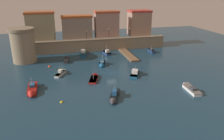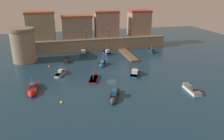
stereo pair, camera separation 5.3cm
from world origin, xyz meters
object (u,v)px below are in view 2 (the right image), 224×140
moored_boat_9 (94,77)px  moored_boat_5 (189,88)px  quay_lamp_0 (55,35)px  mooring_buoy_2 (49,67)px  quay_lamp_3 (130,31)px  moored_boat_10 (61,73)px  fortress_tower (23,45)px  moored_boat_0 (106,52)px  moored_boat_3 (151,50)px  moored_boat_7 (83,53)px  moored_boat_1 (32,90)px  moored_boat_2 (67,60)px  moored_boat_6 (135,73)px  quay_lamp_2 (109,32)px  moored_boat_4 (114,97)px  mooring_buoy_1 (61,102)px  mooring_buoy_0 (60,70)px  quay_lamp_1 (86,33)px

moored_boat_9 → moored_boat_5: bearing=-102.9°
quay_lamp_0 → mooring_buoy_2: quay_lamp_0 is taller
quay_lamp_3 → moored_boat_10: (-24.29, -19.98, -5.94)m
fortress_tower → moored_boat_0: bearing=5.9°
moored_boat_3 → moored_boat_7: size_ratio=0.82×
moored_boat_0 → moored_boat_1: bearing=128.8°
moored_boat_2 → mooring_buoy_2: size_ratio=7.24×
moored_boat_3 → mooring_buoy_2: size_ratio=7.20×
moored_boat_6 → moored_boat_9: size_ratio=0.94×
moored_boat_3 → moored_boat_9: size_ratio=0.90×
quay_lamp_3 → moored_boat_0: (-9.42, -4.49, -5.89)m
fortress_tower → quay_lamp_2: size_ratio=2.93×
moored_boat_2 → moored_boat_3: bearing=-73.2°
moored_boat_7 → moored_boat_9: bearing=-172.4°
moored_boat_4 → mooring_buoy_1: (-9.96, 1.01, -0.47)m
moored_boat_0 → moored_boat_3: moored_boat_0 is taller
quay_lamp_0 → moored_boat_2: size_ratio=0.56×
quay_lamp_2 → moored_boat_9: quay_lamp_2 is taller
moored_boat_4 → mooring_buoy_1: 10.02m
mooring_buoy_0 → quay_lamp_3: bearing=34.5°
quay_lamp_1 → quay_lamp_3: quay_lamp_3 is taller
moored_boat_0 → moored_boat_9: size_ratio=0.84×
fortress_tower → mooring_buoy_2: 10.69m
quay_lamp_0 → moored_boat_0: 17.56m
mooring_buoy_0 → moored_boat_9: bearing=-45.1°
moored_boat_1 → mooring_buoy_1: moored_boat_1 is taller
moored_boat_7 → quay_lamp_0: bearing=78.7°
moored_boat_4 → moored_boat_0: bearing=-167.4°
quay_lamp_1 → mooring_buoy_1: 36.88m
quay_lamp_1 → mooring_buoy_1: size_ratio=5.11×
moored_boat_2 → moored_boat_4: bearing=-154.9°
moored_boat_7 → mooring_buoy_2: 15.02m
fortress_tower → moored_boat_0: 25.38m
quay_lamp_2 → moored_boat_10: (-16.98, -19.98, -5.98)m
quay_lamp_3 → moored_boat_1: size_ratio=0.47×
moored_boat_2 → moored_boat_5: 35.75m
quay_lamp_1 → moored_boat_1: bearing=-117.9°
moored_boat_7 → moored_boat_6: bearing=-146.6°
quay_lamp_1 → mooring_buoy_1: (-9.67, -35.05, -6.18)m
quay_lamp_0 → moored_boat_3: 32.41m
moored_boat_0 → moored_boat_6: (3.06, -20.07, -0.03)m
quay_lamp_0 → moored_boat_9: bearing=-70.9°
moored_boat_6 → moored_boat_9: (-10.44, -0.29, -0.18)m
quay_lamp_3 → moored_boat_1: (-30.48, -29.13, -5.86)m
quay_lamp_1 → moored_boat_7: quay_lamp_1 is taller
fortress_tower → moored_boat_0: (24.85, 2.56, -4.51)m
moored_boat_1 → moored_boat_2: (8.02, 19.64, -0.04)m
quay_lamp_0 → mooring_buoy_1: quay_lamp_0 is taller
moored_boat_3 → moored_boat_5: 30.46m
fortress_tower → mooring_buoy_2: fortress_tower is taller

